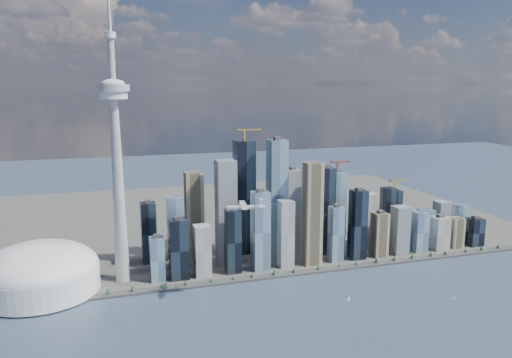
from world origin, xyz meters
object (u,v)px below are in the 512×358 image
object	(u,v)px
dome_stadium	(40,272)
sailboat_east	(454,297)
needle_tower	(117,156)
airplane	(245,207)
sailboat_west	(349,299)

from	to	relation	value
dome_stadium	sailboat_east	xyz separation A→B (m)	(676.00, -236.72, -36.04)
needle_tower	airplane	world-z (taller)	needle_tower
airplane	sailboat_west	bearing A→B (deg)	-4.13
airplane	sailboat_east	world-z (taller)	airplane
dome_stadium	sailboat_east	bearing A→B (deg)	-19.30
needle_tower	dome_stadium	size ratio (longest dim) A/B	2.75
sailboat_east	dome_stadium	bearing A→B (deg)	-178.12
dome_stadium	sailboat_west	size ratio (longest dim) A/B	20.83
airplane	needle_tower	bearing A→B (deg)	152.27
airplane	sailboat_east	distance (m)	390.55
needle_tower	sailboat_west	size ratio (longest dim) A/B	57.33
airplane	sailboat_west	distance (m)	238.97
needle_tower	sailboat_east	distance (m)	634.19
needle_tower	sailboat_west	distance (m)	474.10
sailboat_west	needle_tower	bearing A→B (deg)	151.25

